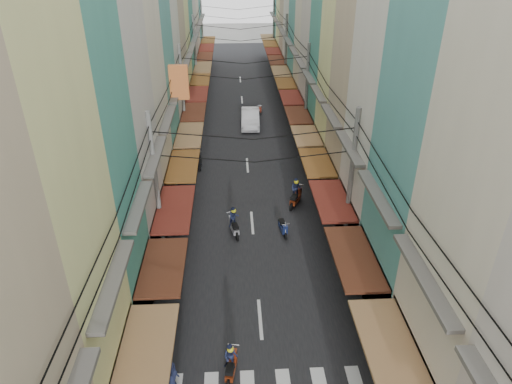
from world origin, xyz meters
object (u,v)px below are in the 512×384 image
object	(u,v)px
market_umbrella	(457,371)
traffic_sign	(359,256)
bicycle	(360,249)
white_car	(250,126)

from	to	relation	value
market_umbrella	traffic_sign	xyz separation A→B (m)	(-1.67, 6.76, -0.15)
bicycle	market_umbrella	size ratio (longest dim) A/B	0.72
traffic_sign	market_umbrella	bearing A→B (deg)	-76.11
bicycle	traffic_sign	size ratio (longest dim) A/B	0.64
market_umbrella	traffic_sign	world-z (taller)	traffic_sign
white_car	traffic_sign	size ratio (longest dim) A/B	1.93
bicycle	market_umbrella	world-z (taller)	market_umbrella
white_car	market_umbrella	xyz separation A→B (m)	(5.87, -29.28, 2.16)
white_car	bicycle	bearing A→B (deg)	-72.84
bicycle	traffic_sign	distance (m)	3.90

